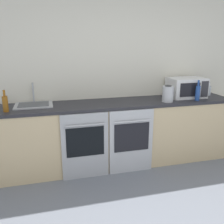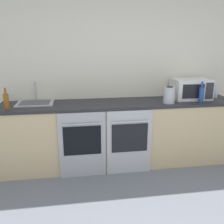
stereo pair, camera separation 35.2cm
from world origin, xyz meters
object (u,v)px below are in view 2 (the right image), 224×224
(bottle_clear, at_px, (215,92))
(microwave, at_px, (191,89))
(oven_left, at_px, (82,145))
(oven_right, at_px, (129,142))
(bottle_blue, at_px, (201,94))
(bottle_amber, at_px, (6,101))
(kettle, at_px, (169,95))
(sink, at_px, (35,102))

(bottle_clear, bearing_deg, microwave, -177.02)
(oven_left, height_order, microwave, microwave)
(oven_right, bearing_deg, bottle_blue, 7.10)
(oven_right, bearing_deg, bottle_amber, 173.75)
(microwave, relative_size, kettle, 2.29)
(microwave, bearing_deg, oven_right, -159.23)
(oven_right, xyz_separation_m, bottle_amber, (-1.55, 0.17, 0.58))
(oven_left, bearing_deg, kettle, 7.41)
(bottle_amber, relative_size, kettle, 1.14)
(oven_right, height_order, bottle_clear, bottle_clear)
(bottle_amber, relative_size, sink, 0.55)
(microwave, relative_size, bottle_clear, 2.58)
(sink, bearing_deg, bottle_clear, -0.11)
(bottle_blue, bearing_deg, oven_left, -175.56)
(sink, bearing_deg, bottle_amber, -142.85)
(bottle_blue, bearing_deg, bottle_clear, 36.10)
(bottle_amber, height_order, bottle_blue, bottle_blue)
(kettle, bearing_deg, bottle_amber, 179.66)
(bottle_clear, height_order, kettle, kettle)
(microwave, relative_size, sink, 1.09)
(oven_right, height_order, bottle_blue, bottle_blue)
(oven_left, relative_size, kettle, 3.81)
(bottle_blue, bearing_deg, oven_right, -172.90)
(bottle_clear, relative_size, bottle_blue, 0.71)
(bottle_clear, height_order, bottle_amber, bottle_amber)
(bottle_amber, height_order, sink, sink)
(bottle_clear, xyz_separation_m, kettle, (-0.83, -0.24, 0.03))
(bottle_blue, relative_size, sink, 0.60)
(bottle_clear, bearing_deg, oven_right, -164.15)
(bottle_amber, distance_m, sink, 0.40)
(bottle_clear, xyz_separation_m, sink, (-2.65, 0.01, -0.07))
(oven_left, bearing_deg, microwave, 13.12)
(oven_left, height_order, bottle_amber, bottle_amber)
(kettle, height_order, sink, sink)
(bottle_amber, bearing_deg, oven_right, -6.25)
(oven_left, relative_size, bottle_amber, 3.34)
(kettle, bearing_deg, oven_right, -164.89)
(oven_right, relative_size, bottle_clear, 4.30)
(oven_right, distance_m, bottle_amber, 1.66)
(bottle_clear, relative_size, bottle_amber, 0.78)
(microwave, height_order, bottle_amber, microwave)
(oven_left, xyz_separation_m, sink, (-0.61, 0.41, 0.49))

